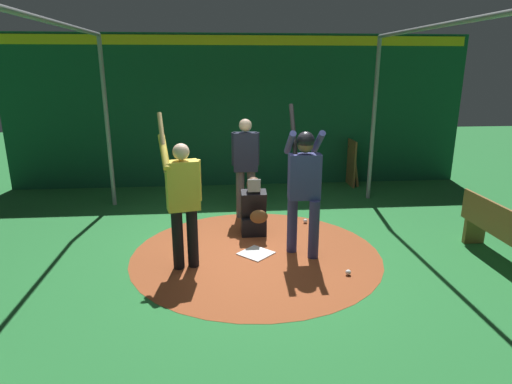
% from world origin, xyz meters
% --- Properties ---
extents(ground_plane, '(26.24, 26.24, 0.00)m').
position_xyz_m(ground_plane, '(0.00, 0.00, 0.00)').
color(ground_plane, '#287A38').
extents(dirt_circle, '(3.63, 3.63, 0.01)m').
position_xyz_m(dirt_circle, '(0.00, 0.00, 0.00)').
color(dirt_circle, '#9E4C28').
rests_on(dirt_circle, ground).
extents(home_plate, '(0.59, 0.59, 0.01)m').
position_xyz_m(home_plate, '(0.00, 0.00, 0.01)').
color(home_plate, white).
rests_on(home_plate, dirt_circle).
extents(batter, '(0.68, 0.49, 2.14)m').
position_xyz_m(batter, '(0.06, 0.67, 1.10)').
color(batter, navy).
rests_on(batter, ground).
extents(catcher, '(0.58, 0.40, 0.97)m').
position_xyz_m(catcher, '(-0.79, 0.04, 0.38)').
color(catcher, black).
rests_on(catcher, ground).
extents(umpire, '(0.22, 0.49, 1.79)m').
position_xyz_m(umpire, '(-1.65, -0.04, 1.01)').
color(umpire, '#4C4C51').
rests_on(umpire, ground).
extents(visitor, '(0.55, 0.56, 2.08)m').
position_xyz_m(visitor, '(0.33, -1.00, 1.00)').
color(visitor, black).
rests_on(visitor, ground).
extents(back_wall, '(0.22, 10.24, 3.34)m').
position_xyz_m(back_wall, '(-4.02, 0.00, 1.68)').
color(back_wall, '#145133').
rests_on(back_wall, ground).
extents(cage_frame, '(5.31, 5.27, 3.24)m').
position_xyz_m(cage_frame, '(0.00, 0.00, 2.22)').
color(cage_frame, gray).
rests_on(cage_frame, ground).
extents(bat_rack, '(0.82, 0.20, 1.05)m').
position_xyz_m(bat_rack, '(-3.78, 2.55, 0.49)').
color(bat_rack, olive).
rests_on(bat_rack, ground).
extents(bench, '(1.92, 0.36, 0.85)m').
position_xyz_m(bench, '(0.71, 3.36, 0.45)').
color(bench, olive).
rests_on(bench, ground).
extents(baseball_0, '(0.07, 0.07, 0.07)m').
position_xyz_m(baseball_0, '(0.78, 1.15, 0.04)').
color(baseball_0, white).
rests_on(baseball_0, dirt_circle).
extents(baseball_1, '(0.07, 0.07, 0.07)m').
position_xyz_m(baseball_1, '(-1.22, 0.98, 0.04)').
color(baseball_1, white).
rests_on(baseball_1, dirt_circle).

